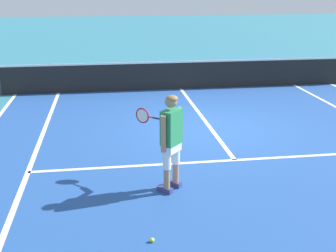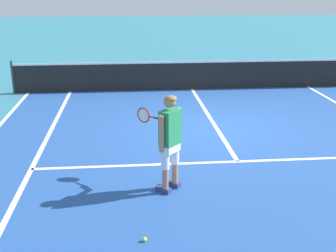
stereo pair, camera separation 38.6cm
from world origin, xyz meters
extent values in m
plane|color=teal|center=(0.00, 0.00, 0.00)|extent=(80.00, 80.00, 0.00)
cube|color=#234C93|center=(0.00, -0.82, 0.00)|extent=(10.98, 10.64, 0.00)
cube|color=white|center=(0.00, -2.10, 0.00)|extent=(8.23, 0.10, 0.01)
cube|color=white|center=(0.00, 1.10, 0.00)|extent=(0.10, 6.40, 0.01)
cube|color=white|center=(-4.12, -0.82, 0.00)|extent=(0.10, 10.24, 0.01)
cube|color=black|center=(0.00, 4.30, 0.46)|extent=(11.84, 0.02, 0.91)
cube|color=white|center=(0.00, 4.30, 0.94)|extent=(11.84, 0.03, 0.06)
cube|color=navy|center=(-1.62, -3.30, 0.04)|extent=(0.28, 0.27, 0.09)
cube|color=navy|center=(-1.43, -3.10, 0.04)|extent=(0.28, 0.27, 0.09)
cylinder|color=#A37556|center=(-1.59, -3.33, 0.27)|extent=(0.11, 0.11, 0.36)
cylinder|color=silver|center=(-1.59, -3.33, 0.66)|extent=(0.14, 0.14, 0.41)
cylinder|color=#A37556|center=(-1.40, -3.12, 0.27)|extent=(0.11, 0.11, 0.36)
cylinder|color=silver|center=(-1.40, -3.12, 0.66)|extent=(0.14, 0.14, 0.41)
cube|color=silver|center=(-1.49, -3.23, 0.82)|extent=(0.38, 0.39, 0.20)
cube|color=#28844C|center=(-1.49, -3.23, 1.16)|extent=(0.42, 0.43, 0.60)
cylinder|color=#A37556|center=(-1.66, -3.41, 1.11)|extent=(0.09, 0.09, 0.62)
cylinder|color=#28844C|center=(-1.38, -2.97, 1.31)|extent=(0.25, 0.24, 0.29)
cylinder|color=#A37556|center=(-1.51, -2.80, 1.17)|extent=(0.27, 0.25, 0.14)
sphere|color=#A37556|center=(-1.50, -3.22, 1.60)|extent=(0.21, 0.21, 0.21)
ellipsoid|color=olive|center=(-1.49, -3.23, 1.66)|extent=(0.28, 0.28, 0.12)
cylinder|color=#232326|center=(-1.66, -2.64, 1.14)|extent=(0.17, 0.16, 0.03)
cylinder|color=red|center=(-1.78, -2.54, 1.14)|extent=(0.09, 0.08, 0.02)
torus|color=red|center=(-1.91, -2.42, 1.14)|extent=(0.24, 0.22, 0.30)
cylinder|color=silver|center=(-1.91, -2.42, 1.14)|extent=(0.19, 0.17, 0.25)
sphere|color=#CCE02D|center=(-2.01, -4.81, 0.03)|extent=(0.07, 0.07, 0.07)
camera|label=1|loc=(-2.56, -10.06, 3.46)|focal=46.39mm
camera|label=2|loc=(-2.18, -10.10, 3.46)|focal=46.39mm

